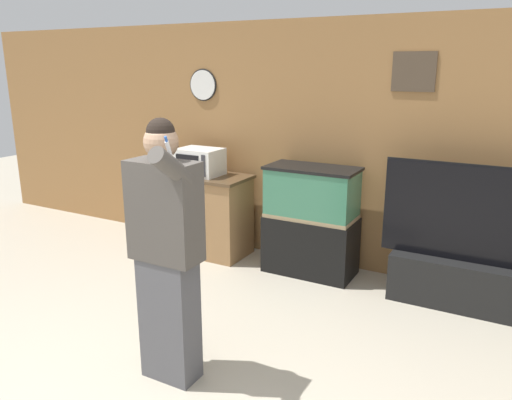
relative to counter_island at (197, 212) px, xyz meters
name	(u,v)px	position (x,y,z in m)	size (l,w,h in m)	color
wall_back_paneled	(317,145)	(1.32, 0.40, 0.84)	(10.00, 0.08, 2.60)	olive
counter_island	(197,212)	(0.00, 0.00, 0.00)	(1.27, 0.58, 0.93)	olive
microwave	(200,162)	(0.08, -0.02, 0.61)	(0.49, 0.37, 0.30)	white
knife_block	(175,161)	(-0.29, 0.00, 0.59)	(0.10, 0.10, 0.34)	brown
aquarium_on_stand	(311,221)	(1.42, 0.03, 0.10)	(0.93, 0.48, 1.14)	black
tv_on_stand	(464,267)	(2.93, -0.03, -0.08)	(1.51, 0.40, 1.31)	black
person_standing	(165,250)	(1.27, -2.15, 0.48)	(0.57, 0.43, 1.82)	#515156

